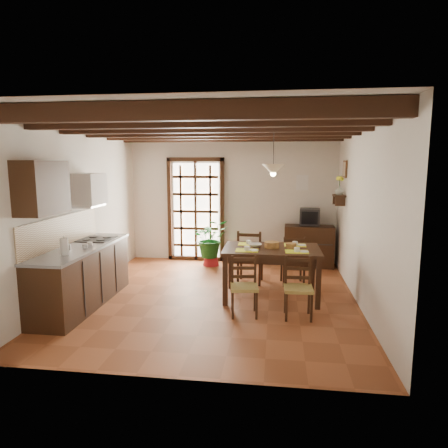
% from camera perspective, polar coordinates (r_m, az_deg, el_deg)
% --- Properties ---
extents(ground_plane, '(5.00, 5.00, 0.00)m').
position_cam_1_polar(ground_plane, '(6.60, -1.34, -10.43)').
color(ground_plane, brown).
extents(room_shell, '(4.52, 5.02, 2.81)m').
position_cam_1_polar(room_shell, '(6.24, -1.40, 5.51)').
color(room_shell, silver).
rests_on(room_shell, ground_plane).
extents(ceiling_beams, '(4.50, 4.34, 0.20)m').
position_cam_1_polar(ceiling_beams, '(6.26, -1.43, 13.53)').
color(ceiling_beams, black).
rests_on(ceiling_beams, room_shell).
extents(french_door, '(1.26, 0.11, 2.32)m').
position_cam_1_polar(french_door, '(8.84, -4.04, 2.30)').
color(french_door, white).
rests_on(french_door, ground_plane).
extents(kitchen_counter, '(0.64, 2.25, 1.38)m').
position_cam_1_polar(kitchen_counter, '(6.51, -19.61, -6.87)').
color(kitchen_counter, black).
rests_on(kitchen_counter, ground_plane).
extents(upper_cabinet, '(0.35, 0.80, 0.70)m').
position_cam_1_polar(upper_cabinet, '(5.74, -24.57, 4.77)').
color(upper_cabinet, black).
rests_on(upper_cabinet, room_shell).
extents(range_hood, '(0.38, 0.60, 0.54)m').
position_cam_1_polar(range_hood, '(6.83, -18.77, 4.64)').
color(range_hood, white).
rests_on(range_hood, room_shell).
extents(counter_items, '(0.50, 1.43, 0.25)m').
position_cam_1_polar(counter_items, '(6.48, -19.47, -2.53)').
color(counter_items, black).
rests_on(counter_items, kitchen_counter).
extents(dining_table, '(1.53, 1.00, 0.83)m').
position_cam_1_polar(dining_table, '(6.43, 6.81, -4.33)').
color(dining_table, black).
rests_on(dining_table, ground_plane).
extents(chair_near_left, '(0.43, 0.42, 0.84)m').
position_cam_1_polar(chair_near_left, '(5.82, 2.88, -10.39)').
color(chair_near_left, '#9C8842').
rests_on(chair_near_left, ground_plane).
extents(chair_near_right, '(0.41, 0.39, 0.86)m').
position_cam_1_polar(chair_near_right, '(5.82, 10.52, -10.47)').
color(chair_near_right, '#9C8842').
rests_on(chair_near_right, ground_plane).
extents(chair_far_left, '(0.48, 0.46, 0.98)m').
position_cam_1_polar(chair_far_left, '(7.30, 3.75, -6.05)').
color(chair_far_left, '#9C8842').
rests_on(chair_far_left, ground_plane).
extents(chair_far_right, '(0.46, 0.44, 0.89)m').
position_cam_1_polar(chair_far_right, '(7.30, 9.78, -6.36)').
color(chair_far_right, '#9C8842').
rests_on(chair_far_right, ground_plane).
extents(table_setting, '(1.11, 0.74, 0.10)m').
position_cam_1_polar(table_setting, '(6.39, 6.85, -2.45)').
color(table_setting, '#F4FF28').
rests_on(table_setting, dining_table).
extents(table_bowl, '(0.27, 0.27, 0.05)m').
position_cam_1_polar(table_bowl, '(6.46, 4.42, -3.03)').
color(table_bowl, white).
rests_on(table_bowl, dining_table).
extents(sideboard, '(1.03, 0.49, 0.86)m').
position_cam_1_polar(sideboard, '(8.59, 12.01, -3.09)').
color(sideboard, black).
rests_on(sideboard, ground_plane).
extents(crt_tv, '(0.43, 0.41, 0.35)m').
position_cam_1_polar(crt_tv, '(8.48, 12.15, 1.01)').
color(crt_tv, black).
rests_on(crt_tv, sideboard).
extents(fuse_box, '(0.25, 0.03, 0.32)m').
position_cam_1_polar(fuse_box, '(8.66, 11.11, 5.83)').
color(fuse_box, white).
rests_on(fuse_box, room_shell).
extents(plant_pot, '(0.35, 0.35, 0.21)m').
position_cam_1_polar(plant_pot, '(8.53, -1.88, -5.20)').
color(plant_pot, maroon).
rests_on(plant_pot, ground_plane).
extents(potted_plant, '(2.35, 2.20, 2.12)m').
position_cam_1_polar(potted_plant, '(8.43, -1.89, -2.16)').
color(potted_plant, '#144C19').
rests_on(potted_plant, ground_plane).
extents(wall_shelf, '(0.20, 0.42, 0.20)m').
position_cam_1_polar(wall_shelf, '(7.87, 16.11, 3.62)').
color(wall_shelf, black).
rests_on(wall_shelf, room_shell).
extents(shelf_vase, '(0.15, 0.15, 0.15)m').
position_cam_1_polar(shelf_vase, '(7.86, 16.15, 4.63)').
color(shelf_vase, '#B2BFB2').
rests_on(shelf_vase, wall_shelf).
extents(shelf_flowers, '(0.14, 0.14, 0.36)m').
position_cam_1_polar(shelf_flowers, '(7.85, 16.22, 6.15)').
color(shelf_flowers, '#F4FF28').
rests_on(shelf_flowers, shelf_vase).
extents(framed_picture, '(0.03, 0.32, 0.32)m').
position_cam_1_polar(framed_picture, '(7.86, 16.88, 7.52)').
color(framed_picture, brown).
rests_on(framed_picture, room_shell).
extents(pendant_lamp, '(0.36, 0.36, 0.84)m').
position_cam_1_polar(pendant_lamp, '(6.36, 7.05, 7.87)').
color(pendant_lamp, black).
rests_on(pendant_lamp, room_shell).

